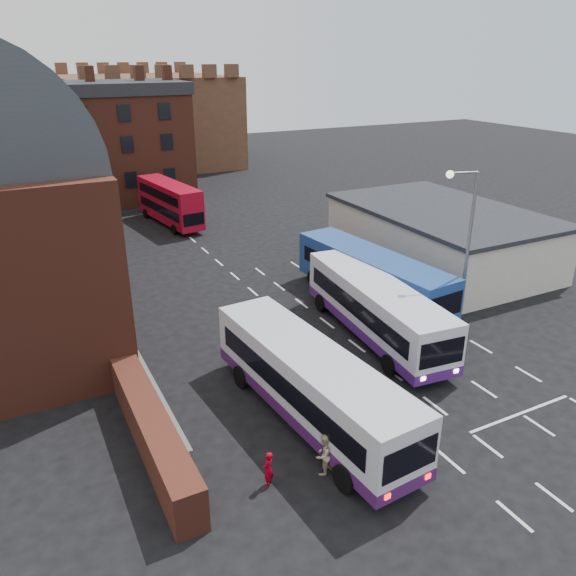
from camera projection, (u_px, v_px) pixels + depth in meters
name	position (u px, v px, depth m)	size (l,w,h in m)	color
ground	(389.00, 409.00, 25.39)	(180.00, 180.00, 0.00)	black
forecourt_wall	(153.00, 432.00, 22.38)	(1.20, 10.00, 1.80)	#602B1E
cream_building	(440.00, 235.00, 42.37)	(10.40, 16.40, 4.25)	beige
brick_terrace	(79.00, 150.00, 58.45)	(22.00, 10.00, 11.00)	brown
castle_keep	(145.00, 121.00, 79.72)	(22.00, 22.00, 12.00)	brown
bus_white_outbound	(311.00, 380.00, 23.93)	(3.79, 12.37, 3.32)	silver
bus_white_inbound	(376.00, 306.00, 31.09)	(3.88, 12.19, 3.27)	silver
bus_blue	(372.00, 274.00, 35.42)	(4.04, 12.45, 3.34)	navy
bus_red_double	(170.00, 203.00, 51.95)	(3.54, 9.98, 3.91)	#AC0A21
street_lamp	(464.00, 236.00, 30.79)	(1.83, 0.72, 9.24)	slate
pedestrian_red	(268.00, 469.00, 20.64)	(0.53, 0.35, 1.46)	#970013
pedestrian_beige	(324.00, 454.00, 21.19)	(0.84, 0.66, 1.74)	#BEB091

